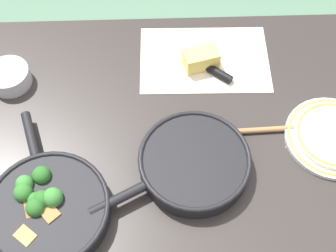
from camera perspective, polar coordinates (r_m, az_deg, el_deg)
name	(u,v)px	position (r m, az deg, el deg)	size (l,w,h in m)	color
ground_plane	(168,228)	(1.90, 0.00, -12.39)	(14.00, 14.00, 0.00)	#51755B
dining_table_red	(168,148)	(1.30, 0.00, -2.66)	(1.12, 0.80, 0.75)	#2D2826
skillet_broccoli	(47,207)	(1.13, -14.55, -9.56)	(0.29, 0.41, 0.08)	black
skillet_eggs	(193,163)	(1.14, 3.10, -4.53)	(0.39, 0.27, 0.05)	black
wooden_spoon	(239,131)	(1.22, 8.70, -0.64)	(0.39, 0.04, 0.02)	#996B42
parchment_sheet	(204,59)	(1.36, 4.45, 8.12)	(0.37, 0.25, 0.00)	beige
grater_knife	(208,68)	(1.33, 4.87, 7.11)	(0.19, 0.16, 0.02)	silver
cheese_block	(201,59)	(1.33, 4.03, 8.12)	(0.11, 0.08, 0.06)	#E0C15B
dinner_plate_stack	(333,136)	(1.27, 19.45, -1.15)	(0.24, 0.24, 0.03)	silver
prep_bowl_steel	(9,77)	(1.36, -18.79, 5.70)	(0.12, 0.12, 0.05)	#B7B7BC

